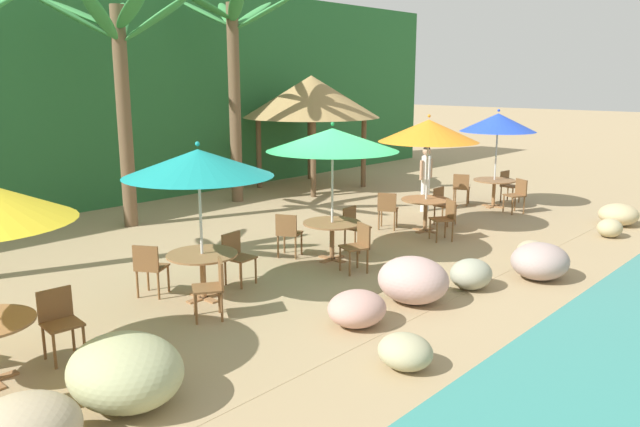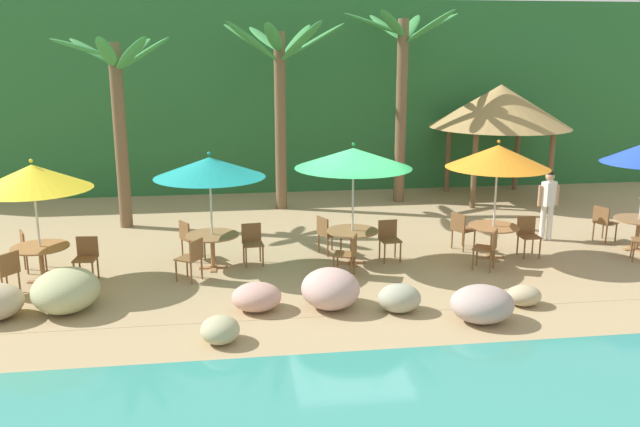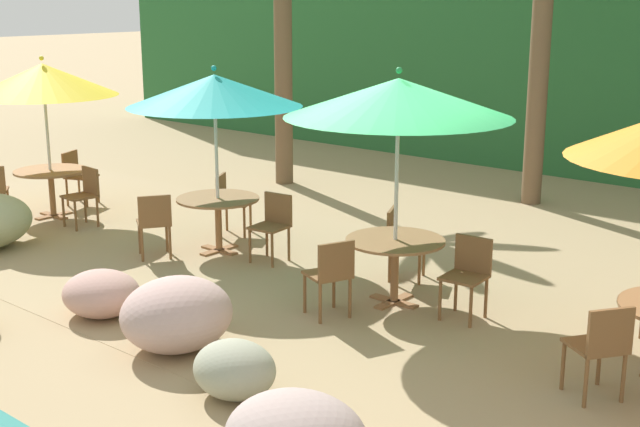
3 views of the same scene
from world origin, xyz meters
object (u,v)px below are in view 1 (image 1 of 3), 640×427
chair_orange_inland (388,208)px  chair_blue_inland (461,187)px  chair_green_seaward (354,225)px  chair_teal_seaward (236,254)px  dining_table_orange (426,205)px  chair_blue_left (517,193)px  umbrella_green (332,140)px  umbrella_teal (198,163)px  dining_table_blue (494,184)px  palapa_hut (311,97)px  dining_table_teal (202,261)px  chair_green_left (358,244)px  chair_orange_seaward (442,203)px  waiter_in_white (426,174)px  chair_green_inland (288,232)px  chair_blue_seaward (508,184)px  umbrella_blue (498,123)px  palm_tree_second (120,65)px  chair_teal_left (214,284)px  chair_orange_left (446,217)px  chair_yellow_seaward (59,319)px  palm_tree_third (233,62)px  chair_teal_inland (149,266)px  dining_table_green (332,229)px  umbrella_orange (429,131)px

chair_orange_inland → chair_blue_inland: size_ratio=1.00×
chair_green_seaward → chair_teal_seaward: bearing=177.7°
dining_table_orange → chair_blue_left: chair_blue_left is taller
umbrella_green → chair_blue_left: (6.35, -0.74, -1.78)m
umbrella_teal → chair_orange_inland: umbrella_teal is taller
dining_table_blue → palapa_hut: (-1.05, 5.72, 2.20)m
umbrella_teal → dining_table_teal: bearing=176.4°
chair_green_left → dining_table_blue: chair_green_left is taller
chair_orange_seaward → waiter_in_white: waiter_in_white is taller
chair_green_inland → chair_blue_seaward: same height
umbrella_green → dining_table_orange: size_ratio=2.38×
dining_table_teal → chair_orange_seaward: bearing=-0.5°
umbrella_blue → umbrella_green: bearing=-179.5°
dining_table_orange → palapa_hut: 6.72m
umbrella_green → palm_tree_second: palm_tree_second is taller
dining_table_teal → chair_teal_left: 0.86m
chair_green_seaward → palm_tree_second: bearing=110.4°
chair_teal_seaward → dining_table_blue: size_ratio=0.79×
chair_orange_left → umbrella_blue: (3.93, 0.89, 1.74)m
chair_teal_left → chair_blue_seaward: (10.84, 0.76, 0.00)m
chair_teal_seaward → chair_blue_left: size_ratio=1.00×
dining_table_orange → dining_table_teal: bearing=178.5°
chair_yellow_seaward → umbrella_teal: size_ratio=0.35×
chair_yellow_seaward → chair_blue_inland: 11.70m
chair_yellow_seaward → palm_tree_third: 10.55m
chair_blue_seaward → chair_teal_left: bearing=-176.0°
chair_teal_inland → chair_blue_left: size_ratio=1.00×
chair_blue_seaward → chair_orange_inland: bearing=173.4°
chair_green_inland → chair_green_left: bearing=-82.0°
chair_blue_inland → palm_tree_second: size_ratio=0.17×
chair_blue_left → chair_teal_seaward: bearing=173.2°
chair_blue_inland → palm_tree_third: palm_tree_third is taller
chair_teal_inland → chair_orange_inland: same height
chair_orange_seaward → chair_orange_left: size_ratio=1.00×
chair_teal_left → chair_orange_inland: (5.99, 1.32, 0.00)m
chair_green_inland → chair_orange_left: bearing=-26.1°
dining_table_green → chair_blue_inland: bearing=7.4°
dining_table_teal → chair_orange_seaward: (6.92, -0.07, -0.10)m
umbrella_teal → umbrella_orange: 6.07m
chair_blue_seaward → palm_tree_second: (-8.59, 5.25, 3.17)m
dining_table_blue → chair_orange_left: bearing=-167.3°
chair_blue_inland → chair_blue_left: size_ratio=1.00×
umbrella_orange → dining_table_blue: size_ratio=2.38×
dining_table_blue → chair_green_inland: bearing=174.6°
chair_teal_inland → chair_orange_left: 6.39m
dining_table_green → chair_green_inland: 0.86m
umbrella_orange → dining_table_orange: 1.65m
umbrella_green → chair_green_inland: bearing=121.6°
dining_table_green → waiter_in_white: waiter_in_white is taller
dining_table_green → umbrella_blue: umbrella_blue is taller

